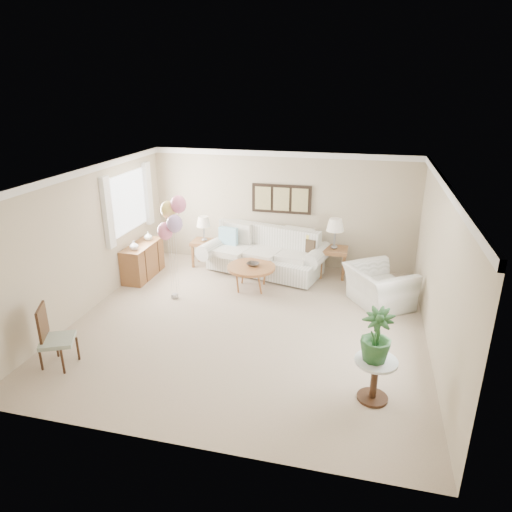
% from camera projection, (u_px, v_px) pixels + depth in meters
% --- Properties ---
extents(ground_plane, '(6.00, 6.00, 0.00)m').
position_uv_depth(ground_plane, '(248.00, 323.00, 8.04)').
color(ground_plane, tan).
extents(room_shell, '(6.04, 6.04, 2.60)m').
position_uv_depth(room_shell, '(243.00, 234.00, 7.58)').
color(room_shell, '#B7AA92').
rests_on(room_shell, ground).
extents(wall_art_triptych, '(1.35, 0.06, 0.65)m').
position_uv_depth(wall_art_triptych, '(281.00, 199.00, 10.19)').
color(wall_art_triptych, black).
rests_on(wall_art_triptych, ground).
extents(sofa, '(2.93, 1.56, 1.00)m').
position_uv_depth(sofa, '(265.00, 255.00, 10.13)').
color(sofa, silver).
rests_on(sofa, ground).
extents(end_table_left, '(0.55, 0.50, 0.60)m').
position_uv_depth(end_table_left, '(205.00, 245.00, 10.46)').
color(end_table_left, brown).
rests_on(end_table_left, ground).
extents(end_table_right, '(0.59, 0.53, 0.64)m').
position_uv_depth(end_table_right, '(334.00, 253.00, 9.86)').
color(end_table_right, brown).
rests_on(end_table_right, ground).
extents(lamp_left, '(0.32, 0.32, 0.57)m').
position_uv_depth(lamp_left, '(204.00, 222.00, 10.27)').
color(lamp_left, gray).
rests_on(lamp_left, end_table_left).
extents(lamp_right, '(0.37, 0.37, 0.66)m').
position_uv_depth(lamp_right, '(335.00, 226.00, 9.64)').
color(lamp_right, gray).
rests_on(lamp_right, end_table_right).
extents(coffee_table, '(0.99, 0.99, 0.50)m').
position_uv_depth(coffee_table, '(251.00, 268.00, 9.25)').
color(coffee_table, olive).
rests_on(coffee_table, ground).
extents(decor_bowl, '(0.28, 0.28, 0.06)m').
position_uv_depth(decor_bowl, '(253.00, 264.00, 9.25)').
color(decor_bowl, '#2F2923').
rests_on(decor_bowl, coffee_table).
extents(armchair, '(1.47, 1.51, 0.74)m').
position_uv_depth(armchair, '(379.00, 287.00, 8.61)').
color(armchair, silver).
rests_on(armchair, ground).
extents(side_table, '(0.56, 0.56, 0.61)m').
position_uv_depth(side_table, '(375.00, 370.00, 5.95)').
color(side_table, silver).
rests_on(side_table, ground).
extents(potted_plant, '(0.53, 0.53, 0.72)m').
position_uv_depth(potted_plant, '(376.00, 335.00, 5.77)').
color(potted_plant, '#1D4F23').
rests_on(potted_plant, side_table).
extents(accent_chair, '(0.62, 0.61, 0.94)m').
position_uv_depth(accent_chair, '(52.00, 335.00, 6.70)').
color(accent_chair, gray).
rests_on(accent_chair, ground).
extents(credenza, '(0.46, 1.20, 0.74)m').
position_uv_depth(credenza, '(143.00, 260.00, 9.89)').
color(credenza, brown).
rests_on(credenza, ground).
extents(vase_white, '(0.23, 0.23, 0.19)m').
position_uv_depth(vase_white, '(134.00, 245.00, 9.41)').
color(vase_white, silver).
rests_on(vase_white, credenza).
extents(vase_sage, '(0.19, 0.19, 0.19)m').
position_uv_depth(vase_sage, '(148.00, 236.00, 10.00)').
color(vase_sage, silver).
rests_on(vase_sage, credenza).
extents(balloon_cluster, '(0.51, 0.51, 2.04)m').
position_uv_depth(balloon_cluster, '(172.00, 218.00, 8.44)').
color(balloon_cluster, gray).
rests_on(balloon_cluster, ground).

